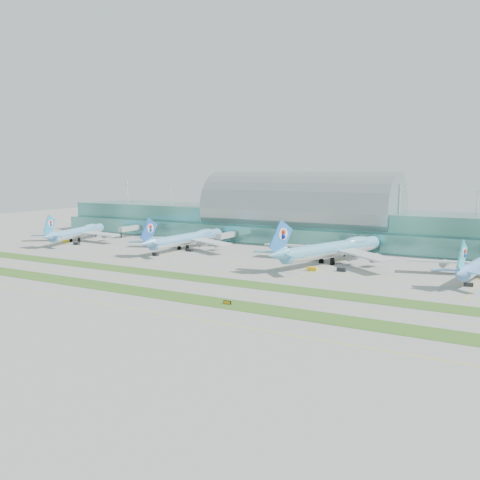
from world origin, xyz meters
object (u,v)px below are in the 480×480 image
Objects in this scene: terminal at (300,218)px; airliner_b at (188,238)px; airliner_c at (333,248)px; airliner_a at (78,232)px; taxiway_sign_east at (227,302)px.

airliner_b is at bearing -123.19° from terminal.
terminal reaches higher than airliner_c.
terminal is at bearing 13.20° from airliner_a.
airliner_b is 85.88m from airliner_c.
taxiway_sign_east is (162.25, -89.10, -5.25)m from airliner_a.
airliner_a is 23.47× the size of taxiway_sign_east.
terminal is 5.04× the size of airliner_a.
airliner_b is at bearing -12.03° from airliner_a.
airliner_c is at bearing 0.42° from airliner_b.
airliner_a is 164.52m from airliner_c.
airliner_a is 0.83× the size of airliner_c.
airliner_c is (45.38, -64.18, -7.19)m from terminal.
taxiway_sign_east is at bearing -74.09° from airliner_c.
terminal is 78.93m from airliner_c.
airliner_a is at bearing 150.61° from taxiway_sign_east.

